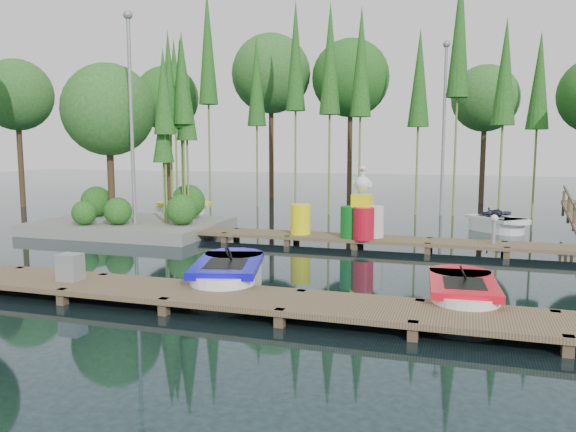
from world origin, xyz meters
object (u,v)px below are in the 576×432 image
(utility_cabinet, at_px, (70,267))
(boat_blue, at_px, (228,276))
(yellow_barrel, at_px, (301,219))
(drum_cluster, at_px, (363,217))
(boat_yellow_far, at_px, (181,208))
(boat_red, at_px, (462,296))
(island, at_px, (125,139))

(utility_cabinet, bearing_deg, boat_blue, 25.67)
(utility_cabinet, height_order, yellow_barrel, yellow_barrel)
(drum_cluster, bearing_deg, boat_yellow_far, 147.16)
(boat_blue, height_order, boat_red, boat_blue)
(boat_blue, relative_size, utility_cabinet, 5.82)
(boat_yellow_far, bearing_deg, boat_blue, -57.46)
(yellow_barrel, bearing_deg, utility_cabinet, -111.20)
(island, distance_m, yellow_barrel, 7.04)
(boat_blue, relative_size, boat_yellow_far, 1.15)
(boat_red, distance_m, yellow_barrel, 7.39)
(boat_red, height_order, yellow_barrel, yellow_barrel)
(boat_blue, height_order, boat_yellow_far, boat_yellow_far)
(boat_blue, xyz_separation_m, boat_red, (4.64, -0.00, -0.03))
(boat_blue, xyz_separation_m, drum_cluster, (1.81, 5.49, 0.64))
(boat_blue, height_order, drum_cluster, drum_cluster)
(boat_red, bearing_deg, island, 145.63)
(boat_red, relative_size, utility_cabinet, 5.01)
(island, height_order, utility_cabinet, island)
(boat_red, height_order, utility_cabinet, utility_cabinet)
(island, xyz_separation_m, boat_red, (11.30, -6.44, -2.93))
(boat_blue, distance_m, boat_yellow_far, 13.41)
(island, bearing_deg, drum_cluster, -6.38)
(boat_yellow_far, xyz_separation_m, yellow_barrel, (7.10, -5.66, 0.49))
(island, xyz_separation_m, drum_cluster, (8.47, -0.95, -2.27))
(boat_blue, height_order, utility_cabinet, boat_blue)
(island, relative_size, boat_yellow_far, 2.52)
(boat_blue, distance_m, boat_red, 4.64)
(drum_cluster, bearing_deg, boat_red, -62.74)
(boat_yellow_far, distance_m, yellow_barrel, 9.10)
(boat_blue, relative_size, drum_cluster, 1.47)
(yellow_barrel, xyz_separation_m, drum_cluster, (1.91, -0.16, 0.16))
(boat_yellow_far, bearing_deg, island, -83.59)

